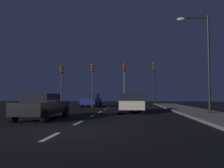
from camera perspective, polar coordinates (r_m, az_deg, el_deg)
The scene contains 17 objects.
ground_plane at distance 15.65m, azimuth -4.62°, elevation -7.78°, with size 80.00×80.00×0.00m, color black.
sidewalk_curb_right at distance 16.18m, azimuth 22.80°, elevation -7.13°, with size 3.00×40.00×0.15m, color gray.
lane_stripe_nearest at distance 7.74m, azimuth -15.09°, elevation -12.59°, with size 0.16×1.60×0.01m, color silver.
lane_stripe_second at distance 11.35m, azimuth -8.39°, elevation -9.56°, with size 0.16×1.60×0.01m, color silver.
lane_stripe_third at distance 15.06m, azimuth -5.01°, elevation -7.95°, with size 0.16×1.60×0.01m, color silver.
lane_stripe_fourth at distance 18.80m, azimuth -2.98°, elevation -6.96°, with size 0.16×1.60×0.01m, color silver.
lane_stripe_fifth at distance 22.56m, azimuth -1.63°, elevation -6.30°, with size 0.16×1.60×0.01m, color silver.
lane_stripe_sixth at distance 26.34m, azimuth -0.66°, elevation -5.83°, with size 0.16×1.60×0.01m, color silver.
lane_stripe_seventh at distance 30.12m, azimuth 0.06°, elevation -5.47°, with size 0.16×1.60×0.01m, color silver.
traffic_signal_far_left at distance 25.78m, azimuth -12.51°, elevation 1.47°, with size 0.32×0.38×4.66m.
traffic_signal_center_left at distance 24.97m, azimuth -4.92°, elevation 1.67°, with size 0.32×0.38×4.74m.
traffic_signal_center_right at distance 24.61m, azimuth 3.11°, elevation 1.82°, with size 0.32×0.38×4.80m.
traffic_signal_far_right at distance 24.71m, azimuth 10.34°, elevation 1.96°, with size 0.32×0.38×4.87m.
car_stopped_ahead at distance 17.78m, azimuth 4.65°, elevation -4.75°, with size 2.09×3.97×1.50m.
car_adjacent_lane at distance 13.33m, azimuth -17.03°, elevation -5.29°, with size 1.96×4.29×1.44m.
car_oncoming_far at distance 27.59m, azimuth -5.15°, elevation -4.06°, with size 2.00×4.28×1.54m.
street_lamp_right at distance 16.84m, azimuth 21.80°, elevation 6.94°, with size 2.16×0.36×6.81m.
Camera 1 is at (2.61, -8.37, 1.31)m, focal length 36.60 mm.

